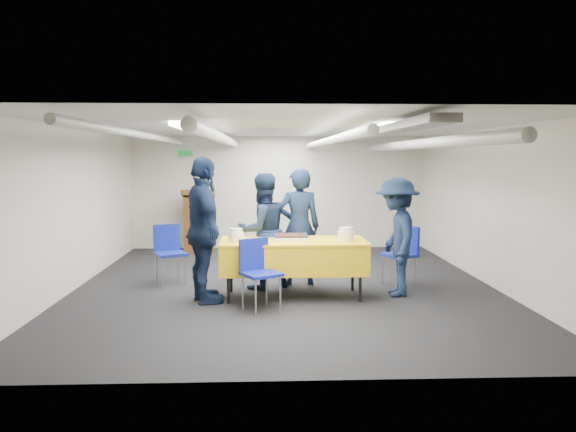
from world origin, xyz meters
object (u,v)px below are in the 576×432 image
(podium, at_px, (199,221))
(sailor_c, at_px, (204,230))
(serving_table, at_px, (293,256))
(chair_left, at_px, (169,248))
(chair_right, at_px, (404,249))
(sheet_cake, at_px, (291,237))
(sailor_a, at_px, (299,227))
(sailor_d, at_px, (397,237))
(chair_near, at_px, (258,266))
(sailor_b, at_px, (262,231))

(podium, xyz_separation_m, sailor_c, (0.53, -3.92, 0.33))
(serving_table, distance_m, chair_left, 2.04)
(chair_right, height_order, chair_left, same)
(sheet_cake, xyz_separation_m, podium, (-1.65, 3.68, -0.20))
(chair_left, xyz_separation_m, sailor_a, (1.94, -0.20, 0.33))
(chair_left, height_order, sailor_c, sailor_c)
(sailor_c, height_order, sailor_d, sailor_c)
(chair_near, distance_m, sailor_c, 0.87)
(podium, bearing_deg, chair_near, -73.99)
(chair_right, xyz_separation_m, sailor_d, (-0.26, -0.62, 0.27))
(serving_table, xyz_separation_m, sheet_cake, (-0.04, -0.00, 0.25))
(podium, bearing_deg, sailor_c, -82.37)
(podium, xyz_separation_m, sailor_a, (1.81, -2.94, 0.25))
(sheet_cake, height_order, chair_left, chair_left)
(sheet_cake, bearing_deg, serving_table, 3.72)
(serving_table, distance_m, chair_right, 1.79)
(sailor_a, xyz_separation_m, sailor_b, (-0.54, -0.21, -0.03))
(chair_right, distance_m, sailor_a, 1.58)
(chair_left, height_order, sailor_a, sailor_a)
(podium, height_order, chair_left, podium)
(sailor_a, height_order, sailor_d, sailor_a)
(sheet_cake, height_order, chair_right, chair_right)
(sailor_a, xyz_separation_m, sailor_c, (-1.28, -0.98, 0.08))
(chair_right, bearing_deg, sailor_a, 177.09)
(serving_table, distance_m, sailor_d, 1.43)
(sailor_d, bearing_deg, sailor_b, -101.98)
(sailor_c, xyz_separation_m, sailor_d, (2.57, 0.28, -0.14))
(sailor_c, distance_m, sailor_d, 2.58)
(sailor_c, bearing_deg, chair_left, 8.82)
(chair_near, bearing_deg, chair_right, 30.04)
(sailor_c, bearing_deg, sailor_d, -104.01)
(sailor_c, bearing_deg, sheet_cake, -98.14)
(chair_right, relative_size, sailor_a, 0.51)
(chair_right, relative_size, sailor_d, 0.54)
(sailor_a, bearing_deg, sailor_d, 148.96)
(chair_right, relative_size, sailor_c, 0.46)
(podium, height_order, chair_right, podium)
(sailor_b, bearing_deg, chair_right, 155.21)
(chair_near, distance_m, sailor_b, 1.14)
(sheet_cake, distance_m, chair_right, 1.85)
(chair_left, relative_size, sailor_b, 0.53)
(serving_table, xyz_separation_m, sailor_a, (0.12, 0.74, 0.30))
(sheet_cake, xyz_separation_m, chair_right, (1.70, 0.66, -0.28))
(chair_left, distance_m, sailor_b, 1.49)
(podium, xyz_separation_m, sailor_d, (3.09, -3.64, 0.19))
(chair_right, bearing_deg, chair_left, 175.48)
(chair_near, distance_m, sailor_a, 1.47)
(podium, bearing_deg, sailor_d, -49.68)
(serving_table, xyz_separation_m, podium, (-1.69, 3.68, 0.05))
(sheet_cake, relative_size, chair_right, 0.54)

